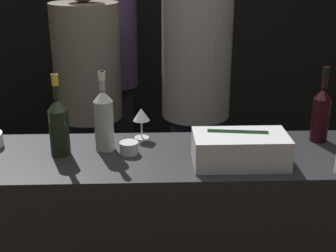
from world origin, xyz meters
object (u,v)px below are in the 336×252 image
Objects in this scene: red_wine_bottle_black_foil at (321,112)px; white_wine_bottle at (104,118)px; person_blond_tee at (196,89)px; person_in_hoodie at (89,93)px; champagne_bottle at (59,125)px; candle_votive at (129,148)px; wine_glass at (141,116)px; ice_bin_with_bottles at (240,148)px; person_grey_polo at (113,62)px.

white_wine_bottle is (-0.97, -0.07, 0.01)m from red_wine_bottle_black_foil.
white_wine_bottle is 0.19× the size of person_blond_tee.
person_in_hoodie is at bearing 177.30° from person_blond_tee.
champagne_bottle is 0.19m from white_wine_bottle.
champagne_bottle is 1.11m from person_blond_tee.
person_blond_tee is (-0.49, 0.77, -0.11)m from red_wine_bottle_black_foil.
candle_votive is 1.08m from person_in_hoodie.
ice_bin_with_bottles is at bearing -36.05° from wine_glass.
candle_votive is 0.04× the size of person_grey_polo.
candle_votive is (-0.45, 0.12, -0.04)m from ice_bin_with_bottles.
person_grey_polo is (-0.55, 0.70, 0.01)m from person_blond_tee.
wine_glass is (-0.40, 0.29, 0.04)m from ice_bin_with_bottles.
ice_bin_with_bottles is 0.50m from wine_glass.
champagne_bottle reaches higher than wine_glass.
red_wine_bottle_black_foil is 1.49m from person_in_hoodie.
wine_glass is at bearing 73.37° from candle_votive.
candle_votive is at bearing -172.40° from red_wine_bottle_black_foil.
ice_bin_with_bottles is 1.09× the size of white_wine_bottle.
person_blond_tee is at bearing 66.12° from wine_glass.
person_in_hoodie is at bearing 106.21° from candle_votive.
ice_bin_with_bottles is 2.61× the size of wine_glass.
wine_glass is at bearing 175.92° from red_wine_bottle_black_foil.
ice_bin_with_bottles is at bearing -9.29° from champagne_bottle.
person_in_hoodie is (-0.35, 0.86, -0.14)m from wine_glass.
person_grey_polo is (-0.64, 1.71, -0.03)m from ice_bin_with_bottles.
white_wine_bottle is (-0.56, 0.17, 0.07)m from ice_bin_with_bottles.
white_wine_bottle reaches higher than wine_glass.
person_blond_tee is at bearing 94.74° from ice_bin_with_bottles.
person_blond_tee is (0.66, 0.89, -0.11)m from champagne_bottle.
person_grey_polo reaches higher than person_blond_tee.
champagne_bottle is (-0.29, 0.00, 0.11)m from candle_votive.
person_grey_polo is at bearing 86.15° from champagne_bottle.
red_wine_bottle_black_foil reaches higher than wine_glass.
person_grey_polo is at bearing 23.28° from person_in_hoodie.
candle_votive is 0.24× the size of red_wine_bottle_black_foil.
red_wine_bottle_black_foil is at bearing 7.60° from candle_votive.
wine_glass is 0.08× the size of person_in_hoodie.
wine_glass is at bearing -122.58° from person_in_hoodie.
wine_glass is 0.08× the size of person_grey_polo.
wine_glass is at bearing 143.95° from ice_bin_with_bottles.
person_grey_polo is (0.11, 1.59, -0.09)m from champagne_bottle.
champagne_bottle reaches higher than white_wine_bottle.
red_wine_bottle_black_foil reaches higher than ice_bin_with_bottles.
red_wine_bottle_black_foil is 0.97m from white_wine_bottle.
wine_glass is at bearing 26.51° from champagne_bottle.
candle_votive is 0.23× the size of white_wine_bottle.
person_in_hoodie reaches higher than champagne_bottle.
person_in_hoodie reaches higher than red_wine_bottle_black_foil.
red_wine_bottle_black_foil is at bearing 29.95° from ice_bin_with_bottles.
candle_votive is 1.60m from person_grey_polo.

